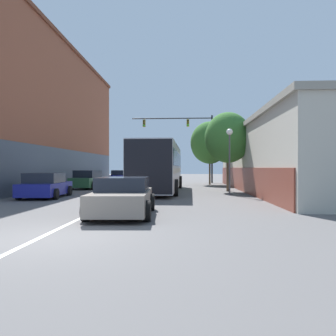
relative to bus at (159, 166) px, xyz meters
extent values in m
plane|color=#565454|center=(-1.60, -15.28, -1.82)|extent=(160.00, 160.00, 0.00)
cube|color=silver|center=(-1.60, 0.93, -1.82)|extent=(0.14, 44.42, 0.01)
cube|color=#995138|center=(-11.66, 5.31, 4.34)|extent=(7.11, 27.59, 12.33)
cube|color=#4C515B|center=(-8.15, 5.31, -0.22)|extent=(0.24, 27.03, 3.20)
cube|color=brown|center=(-11.66, 5.31, 10.36)|extent=(7.39, 27.86, 0.30)
cube|color=#B7B2A3|center=(10.06, 0.99, 0.56)|extent=(8.33, 23.79, 4.77)
cube|color=brown|center=(5.95, 0.99, -0.99)|extent=(0.24, 23.32, 1.67)
cube|color=gray|center=(10.06, 0.99, 2.80)|extent=(8.67, 24.03, 0.30)
cube|color=#B7B7BC|center=(0.00, 0.02, -0.09)|extent=(2.79, 12.12, 3.01)
cube|color=black|center=(0.00, 0.02, 0.45)|extent=(2.84, 11.88, 0.96)
cube|color=beige|center=(0.00, 0.02, -0.33)|extent=(2.83, 12.00, 0.30)
cube|color=black|center=(-0.10, -6.00, -0.09)|extent=(2.54, 0.10, 2.89)
cylinder|color=black|center=(-1.26, 3.79, -1.32)|extent=(0.32, 1.00, 1.00)
cylinder|color=black|center=(1.39, 3.74, -1.32)|extent=(0.32, 1.00, 1.00)
cylinder|color=black|center=(-1.39, -3.70, -1.32)|extent=(0.32, 1.00, 1.00)
cylinder|color=black|center=(1.26, -3.75, -1.32)|extent=(0.32, 1.00, 1.00)
cube|color=slate|center=(-0.35, -11.54, -1.30)|extent=(2.06, 4.32, 0.67)
cube|color=black|center=(-0.37, -11.29, -0.73)|extent=(1.81, 2.29, 0.48)
cylinder|color=black|center=(-1.37, -10.28, -1.49)|extent=(0.25, 0.67, 0.66)
cylinder|color=black|center=(0.53, -10.18, -1.49)|extent=(0.25, 0.67, 0.66)
cylinder|color=black|center=(-1.23, -12.90, -1.49)|extent=(0.25, 0.67, 0.66)
cylinder|color=black|center=(0.67, -12.80, -1.49)|extent=(0.25, 0.67, 0.66)
cube|color=navy|center=(-5.99, -4.96, -1.32)|extent=(2.17, 4.25, 0.67)
cube|color=black|center=(-5.97, -5.16, -0.71)|extent=(1.87, 2.27, 0.55)
cylinder|color=black|center=(-7.04, -3.76, -1.53)|extent=(0.27, 0.61, 0.59)
cylinder|color=black|center=(-5.13, -3.61, -1.53)|extent=(0.27, 0.61, 0.59)
cylinder|color=black|center=(-6.84, -6.31, -1.53)|extent=(0.27, 0.61, 0.59)
cylinder|color=black|center=(-4.93, -6.16, -1.53)|extent=(0.27, 0.61, 0.59)
cube|color=#285633|center=(-5.90, 2.85, -1.28)|extent=(2.04, 4.22, 0.71)
cube|color=black|center=(-5.92, 2.65, -0.64)|extent=(1.74, 2.25, 0.57)
cylinder|color=black|center=(-6.68, 4.19, -1.49)|extent=(0.27, 0.67, 0.65)
cylinder|color=black|center=(-4.92, 4.04, -1.49)|extent=(0.27, 0.67, 0.65)
cylinder|color=black|center=(-6.89, 1.66, -1.49)|extent=(0.27, 0.67, 0.65)
cylinder|color=black|center=(-5.13, 1.51, -1.49)|extent=(0.27, 0.67, 0.65)
cube|color=navy|center=(-5.72, 14.58, -1.32)|extent=(2.20, 4.71, 0.67)
cube|color=black|center=(-5.70, 14.35, -0.71)|extent=(1.89, 2.51, 0.55)
cylinder|color=black|center=(-6.79, 15.93, -1.52)|extent=(0.27, 0.63, 0.61)
cylinder|color=black|center=(-4.87, 16.07, -1.52)|extent=(0.27, 0.63, 0.61)
cylinder|color=black|center=(-6.57, 13.09, -1.52)|extent=(0.27, 0.63, 0.61)
cylinder|color=black|center=(-4.65, 13.24, -1.52)|extent=(0.27, 0.63, 0.61)
cylinder|color=black|center=(4.73, 13.14, 1.89)|extent=(0.18, 0.18, 7.42)
cylinder|color=black|center=(0.33, 13.14, 5.30)|extent=(8.81, 0.12, 0.12)
cube|color=#9E8419|center=(2.09, 13.14, 4.78)|extent=(0.28, 0.24, 0.80)
sphere|color=black|center=(2.09, 12.99, 5.03)|extent=(0.18, 0.18, 0.18)
sphere|color=black|center=(2.09, 12.99, 4.78)|extent=(0.18, 0.18, 0.18)
sphere|color=green|center=(2.09, 12.99, 4.54)|extent=(0.18, 0.18, 0.18)
cube|color=#9E8419|center=(-2.76, 13.14, 4.78)|extent=(0.28, 0.24, 0.80)
sphere|color=black|center=(-2.76, 12.99, 5.03)|extent=(0.18, 0.18, 0.18)
sphere|color=black|center=(-2.76, 12.99, 4.78)|extent=(0.18, 0.18, 0.18)
sphere|color=green|center=(-2.76, 12.99, 4.54)|extent=(0.18, 0.18, 0.18)
cone|color=#47474C|center=(4.52, -2.90, -1.72)|extent=(0.26, 0.26, 0.20)
cylinder|color=#47474C|center=(4.52, -2.90, 0.04)|extent=(0.10, 0.10, 3.71)
sphere|color=white|center=(4.52, -2.90, 2.03)|extent=(0.39, 0.39, 0.39)
cylinder|color=brown|center=(4.83, 0.33, -0.61)|extent=(0.21, 0.21, 2.42)
ellipsoid|color=#38702D|center=(4.83, 0.33, 1.98)|extent=(3.25, 2.92, 3.57)
cylinder|color=brown|center=(4.22, 9.47, -0.55)|extent=(0.17, 0.17, 2.54)
ellipsoid|color=#38702D|center=(4.22, 9.47, 2.32)|extent=(3.79, 3.41, 4.16)
camera|label=1|loc=(1.87, -22.90, -0.15)|focal=35.00mm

